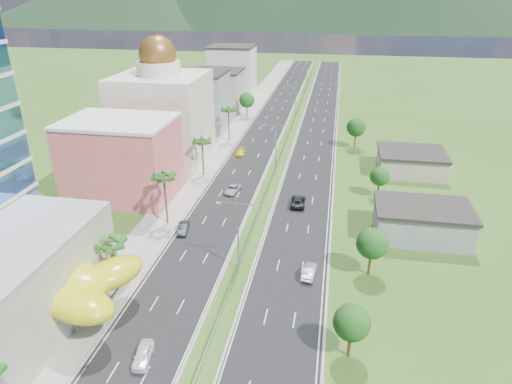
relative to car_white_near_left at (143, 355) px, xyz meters
The scene contains 34 objects.
ground 11.87m from the car_white_near_left, 55.42° to the left, with size 500.00×500.00×0.00m, color #2D5119.
road_left 99.76m from the car_white_near_left, 90.45° to the left, with size 11.00×260.00×0.04m, color black.
road_right 100.76m from the car_white_near_left, 81.89° to the left, with size 11.00×260.00×0.04m, color black.
sidewalk_left 100.28m from the car_white_near_left, 95.88° to the left, with size 7.00×260.00×0.12m, color gray.
median_guardrail 82.01m from the car_white_near_left, 85.30° to the left, with size 0.10×216.06×0.76m.
streetlight_median_b 21.69m from the car_white_near_left, 71.20° to the left, with size 6.04×0.25×11.00m.
streetlight_median_c 60.42m from the car_white_near_left, 83.58° to the left, with size 6.04×0.25×11.00m.
streetlight_median_d 105.13m from the car_white_near_left, 86.33° to the left, with size 6.04×0.25×11.00m.
streetlight_median_e 150.02m from the car_white_near_left, 87.43° to the left, with size 6.04×0.25×11.00m.
lime_canopy 15.06m from the car_white_near_left, 156.60° to the left, with size 18.00×15.00×7.40m.
pink_shophouse 47.33m from the car_white_near_left, 117.01° to the left, with size 20.00×15.00×15.00m, color #D3565A.
domed_building 68.97m from the car_white_near_left, 108.19° to the left, with size 20.00×20.00×28.70m.
midrise_grey 92.29m from the car_white_near_left, 102.73° to the left, with size 16.00×15.00×16.00m, color gray.
midrise_beige 113.72m from the car_white_near_left, 100.29° to the left, with size 16.00×15.00×13.00m, color gray.
midrise_white 136.51m from the car_white_near_left, 98.56° to the left, with size 16.00×15.00×18.00m, color silver.
shed_near 49.15m from the car_white_near_left, 45.02° to the left, with size 15.00×10.00×5.00m, color gray.
shed_far 74.45m from the car_white_near_left, 60.44° to the left, with size 14.00×12.00×4.40m, color gray.
palm_tree_b 15.94m from the car_white_near_left, 126.77° to the left, with size 3.60×3.60×8.10m.
palm_tree_c 33.83m from the car_white_near_left, 105.46° to the left, with size 3.60×3.60×9.60m.
palm_tree_d 55.86m from the car_white_near_left, 99.11° to the left, with size 3.60×3.60×8.60m.
palm_tree_e 80.58m from the car_white_near_left, 96.28° to the left, with size 3.60×3.60×9.40m.
leafy_tree_lfar 105.22m from the car_white_near_left, 94.79° to the left, with size 4.90×4.90×8.05m.
leafy_tree_ra 23.55m from the car_white_near_left, 11.81° to the left, with size 4.20×4.20×6.90m.
leafy_tree_rb 33.97m from the car_white_near_left, 40.22° to the left, with size 4.55×4.55×7.47m.
leafy_tree_rc 57.56m from the car_white_near_left, 60.00° to the left, with size 3.85×3.85×6.33m.
leafy_tree_rd 83.63m from the car_white_near_left, 72.78° to the left, with size 4.90×4.90×8.05m.
mountain_ridge 464.57m from the car_white_near_left, 81.74° to the left, with size 860.00×140.00×90.00m, color black, non-canonical shape.
car_white_near_left is the anchor object (origin of this frame).
car_dark_left 29.46m from the car_white_near_left, 99.70° to the left, with size 1.57×4.50×1.48m, color black.
car_silver_mid_left 46.58m from the car_white_near_left, 90.34° to the left, with size 2.32×5.02×1.40m, color #A6A9AD.
car_yellow_far_left 69.43m from the car_white_near_left, 92.84° to the left, with size 1.94×4.77×1.38m, color gold.
car_silver_right 26.22m from the car_white_near_left, 49.04° to the left, with size 1.67×4.78×1.58m, color #B4B7BD.
car_dark_far_right 45.02m from the car_white_near_left, 72.68° to the left, with size 2.69×5.84×1.62m, color black.
motorcycle 6.18m from the car_white_near_left, 154.56° to the right, with size 0.57×1.89×1.21m, color black.
Camera 1 is at (12.61, -45.90, 38.43)m, focal length 32.00 mm.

